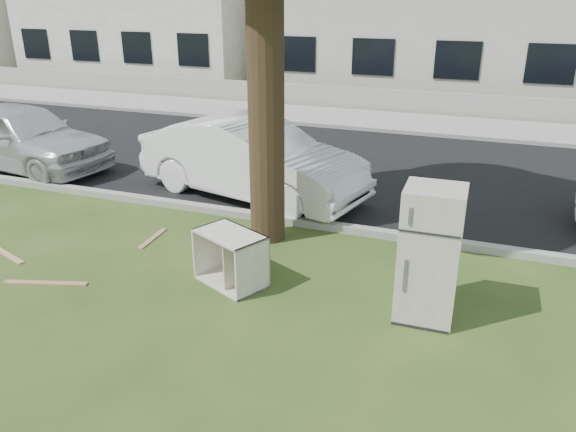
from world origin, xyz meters
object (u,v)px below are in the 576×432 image
at_px(cabinet, 231,258).
at_px(car_center, 251,159).
at_px(car_left, 22,136).
at_px(fridge, 429,255).

bearing_deg(cabinet, car_center, 134.57).
height_order(car_center, car_left, car_center).
xyz_separation_m(car_center, car_left, (-5.45, -0.10, -0.02)).
xyz_separation_m(cabinet, car_center, (-1.14, 3.27, 0.38)).
bearing_deg(car_center, fridge, -117.50).
bearing_deg(fridge, car_center, 137.80).
bearing_deg(car_left, cabinet, -108.37).
relative_size(car_center, car_left, 1.06).
height_order(fridge, car_center, fridge).
relative_size(fridge, car_center, 0.37).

